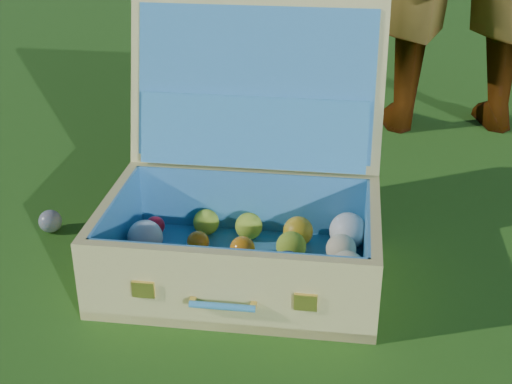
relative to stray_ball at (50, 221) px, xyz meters
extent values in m
plane|color=#215114|center=(0.38, 0.20, -0.03)|extent=(60.00, 60.00, 0.00)
sphere|color=teal|center=(0.00, 0.00, 0.00)|extent=(0.06, 0.06, 0.06)
cube|color=#CBC06D|center=(0.55, 0.03, -0.02)|extent=(0.73, 0.60, 0.02)
cube|color=#CBC06D|center=(0.62, -0.16, 0.06)|extent=(0.60, 0.23, 0.19)
cube|color=#CBC06D|center=(0.49, 0.21, 0.06)|extent=(0.60, 0.23, 0.19)
cube|color=#CBC06D|center=(0.26, -0.07, 0.06)|extent=(0.14, 0.36, 0.19)
cube|color=#CBC06D|center=(0.84, 0.13, 0.06)|extent=(0.14, 0.36, 0.19)
cube|color=teal|center=(0.55, 0.03, 0.00)|extent=(0.68, 0.54, 0.01)
cube|color=teal|center=(0.61, -0.15, 0.08)|extent=(0.56, 0.20, 0.17)
cube|color=teal|center=(0.49, 0.20, 0.08)|extent=(0.56, 0.20, 0.17)
cube|color=teal|center=(0.28, -0.07, 0.08)|extent=(0.13, 0.36, 0.17)
cube|color=teal|center=(0.83, 0.12, 0.08)|extent=(0.13, 0.36, 0.17)
cube|color=#CBC06D|center=(0.46, 0.30, 0.36)|extent=(0.65, 0.35, 0.42)
cube|color=teal|center=(0.47, 0.28, 0.36)|extent=(0.59, 0.29, 0.36)
cube|color=teal|center=(0.48, 0.24, 0.25)|extent=(0.56, 0.25, 0.18)
cube|color=#F2C659|center=(0.46, -0.23, 0.06)|extent=(0.05, 0.02, 0.04)
cube|color=#F2C659|center=(0.78, -0.12, 0.06)|extent=(0.05, 0.02, 0.04)
cylinder|color=teal|center=(0.63, -0.19, 0.05)|extent=(0.13, 0.06, 0.01)
cube|color=#F2C659|center=(0.56, -0.20, 0.05)|extent=(0.02, 0.02, 0.01)
cube|color=#F2C659|center=(0.68, -0.16, 0.05)|extent=(0.02, 0.02, 0.01)
sphere|color=gold|center=(0.36, -0.18, 0.03)|extent=(0.06, 0.06, 0.06)
sphere|color=#0D1C44|center=(0.49, -0.14, 0.03)|extent=(0.07, 0.07, 0.07)
sphere|color=#A6C32F|center=(0.61, -0.11, 0.04)|extent=(0.08, 0.08, 0.08)
sphere|color=silver|center=(0.72, -0.06, 0.03)|extent=(0.06, 0.06, 0.06)
sphere|color=#A6C32F|center=(0.81, -0.03, 0.04)|extent=(0.08, 0.08, 0.08)
sphere|color=#AF0E1D|center=(0.34, -0.09, 0.02)|extent=(0.05, 0.05, 0.05)
sphere|color=#A6C32F|center=(0.45, -0.07, 0.03)|extent=(0.07, 0.07, 0.07)
sphere|color=orange|center=(0.57, -0.03, 0.03)|extent=(0.07, 0.07, 0.07)
sphere|color=#0D1C44|center=(0.68, 0.01, 0.04)|extent=(0.08, 0.08, 0.08)
sphere|color=beige|center=(0.80, 0.07, 0.04)|extent=(0.08, 0.08, 0.08)
sphere|color=silver|center=(0.32, -0.02, 0.04)|extent=(0.09, 0.09, 0.09)
sphere|color=orange|center=(0.43, 0.04, 0.03)|extent=(0.05, 0.05, 0.05)
sphere|color=orange|center=(0.54, 0.06, 0.03)|extent=(0.06, 0.06, 0.06)
sphere|color=#A6C32F|center=(0.64, 0.11, 0.04)|extent=(0.07, 0.07, 0.07)
sphere|color=beige|center=(0.75, 0.15, 0.04)|extent=(0.07, 0.07, 0.07)
sphere|color=#AF0E1D|center=(0.29, 0.07, 0.02)|extent=(0.05, 0.05, 0.05)
sphere|color=#A6C32F|center=(0.40, 0.13, 0.03)|extent=(0.07, 0.07, 0.07)
sphere|color=#A6C32F|center=(0.51, 0.16, 0.03)|extent=(0.07, 0.07, 0.07)
sphere|color=gold|center=(0.63, 0.18, 0.04)|extent=(0.07, 0.07, 0.07)
sphere|color=silver|center=(0.74, 0.23, 0.04)|extent=(0.09, 0.09, 0.09)
camera|label=1|loc=(1.22, -1.23, 0.90)|focal=50.00mm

